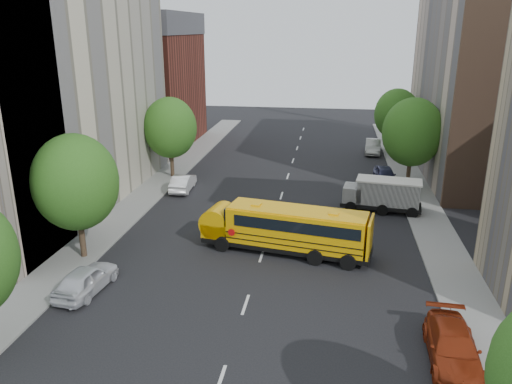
% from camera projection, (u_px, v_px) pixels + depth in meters
% --- Properties ---
extents(ground, '(120.00, 120.00, 0.00)m').
position_uv_depth(ground, '(266.00, 243.00, 33.54)').
color(ground, black).
rests_on(ground, ground).
extents(sidewalk_left, '(3.00, 80.00, 0.12)m').
position_uv_depth(sidewalk_left, '(132.00, 208.00, 39.88)').
color(sidewalk_left, slate).
rests_on(sidewalk_left, ground).
extents(sidewalk_right, '(3.00, 80.00, 0.12)m').
position_uv_depth(sidewalk_right, '(430.00, 224.00, 36.55)').
color(sidewalk_right, slate).
rests_on(sidewalk_right, ground).
extents(lane_markings, '(0.15, 64.00, 0.01)m').
position_uv_depth(lane_markings, '(281.00, 196.00, 42.92)').
color(lane_markings, silver).
rests_on(lane_markings, ground).
extents(building_left_cream, '(10.00, 26.00, 20.00)m').
position_uv_depth(building_left_cream, '(47.00, 79.00, 38.64)').
color(building_left_cream, beige).
rests_on(building_left_cream, ground).
extents(building_left_redbrick, '(10.00, 15.00, 13.00)m').
position_uv_depth(building_left_redbrick, '(150.00, 91.00, 60.39)').
color(building_left_redbrick, maroon).
rests_on(building_left_redbrick, ground).
extents(building_right_far, '(10.00, 22.00, 18.00)m').
position_uv_depth(building_right_far, '(484.00, 81.00, 46.88)').
color(building_right_far, '#C1A996').
rests_on(building_right_far, ground).
extents(street_tree_1, '(5.12, 5.12, 7.90)m').
position_uv_depth(street_tree_1, '(76.00, 182.00, 29.83)').
color(street_tree_1, '#38281C').
rests_on(street_tree_1, ground).
extents(street_tree_2, '(4.99, 4.99, 7.71)m').
position_uv_depth(street_tree_2, '(170.00, 128.00, 46.76)').
color(street_tree_2, '#38281C').
rests_on(street_tree_2, ground).
extents(street_tree_4, '(5.25, 5.25, 8.10)m').
position_uv_depth(street_tree_4, '(413.00, 132.00, 43.50)').
color(street_tree_4, '#38281C').
rests_on(street_tree_4, ground).
extents(street_tree_5, '(4.86, 4.86, 7.51)m').
position_uv_depth(street_tree_5, '(397.00, 114.00, 54.88)').
color(street_tree_5, '#38281C').
rests_on(street_tree_5, ground).
extents(school_bus, '(11.10, 4.31, 3.06)m').
position_uv_depth(school_bus, '(285.00, 227.00, 31.69)').
color(school_bus, black).
rests_on(school_bus, ground).
extents(safari_truck, '(6.34, 3.05, 2.61)m').
position_uv_depth(safari_truck, '(382.00, 194.00, 38.95)').
color(safari_truck, black).
rests_on(safari_truck, ground).
extents(parked_car_0, '(2.25, 4.63, 1.52)m').
position_uv_depth(parked_car_0, '(86.00, 279.00, 27.08)').
color(parked_car_0, silver).
rests_on(parked_car_0, ground).
extents(parked_car_1, '(1.79, 4.48, 1.45)m').
position_uv_depth(parked_car_1, '(183.00, 182.00, 44.14)').
color(parked_car_1, silver).
rests_on(parked_car_1, ground).
extents(parked_car_3, '(2.27, 5.17, 1.48)m').
position_uv_depth(parked_car_3, '(453.00, 347.00, 21.36)').
color(parked_car_3, maroon).
rests_on(parked_car_3, ground).
extents(parked_car_4, '(2.13, 4.52, 1.49)m').
position_uv_depth(parked_car_4, '(385.00, 175.00, 46.31)').
color(parked_car_4, '#34365C').
rests_on(parked_car_4, ground).
extents(parked_car_5, '(2.11, 4.95, 1.59)m').
position_uv_depth(parked_car_5, '(373.00, 146.00, 57.21)').
color(parked_car_5, '#9A9A95').
rests_on(parked_car_5, ground).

